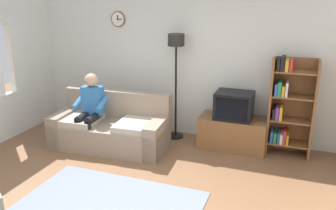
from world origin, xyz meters
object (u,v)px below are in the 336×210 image
object	(u,v)px
tv	(234,105)
bookshelf	(288,106)
couch	(111,129)
floor_lamp	(176,58)
tv_stand	(233,132)
person_on_couch	(90,107)

from	to	relation	value
tv	bookshelf	xyz separation A→B (m)	(0.83, 0.10, 0.06)
couch	floor_lamp	world-z (taller)	floor_lamp
couch	tv_stand	world-z (taller)	couch
bookshelf	floor_lamp	xyz separation A→B (m)	(-1.88, 0.03, 0.64)
person_on_couch	tv	bearing A→B (deg)	18.27
couch	floor_lamp	size ratio (longest dim) A/B	1.06
tv_stand	bookshelf	size ratio (longest dim) A/B	0.69
tv	person_on_couch	size ratio (longest dim) A/B	0.48
tv_stand	person_on_couch	bearing A→B (deg)	-161.17
tv_stand	bookshelf	world-z (taller)	bookshelf
tv	person_on_couch	distance (m)	2.37
bookshelf	couch	bearing A→B (deg)	-165.26
couch	floor_lamp	xyz separation A→B (m)	(0.89, 0.76, 1.14)
couch	bookshelf	size ratio (longest dim) A/B	1.23
couch	tv	distance (m)	2.08
tv_stand	tv	bearing A→B (deg)	-90.00
tv	floor_lamp	size ratio (longest dim) A/B	0.32
person_on_couch	floor_lamp	bearing A→B (deg)	35.76
couch	floor_lamp	distance (m)	1.63
tv_stand	bookshelf	xyz separation A→B (m)	(0.83, 0.07, 0.54)
floor_lamp	person_on_couch	bearing A→B (deg)	-144.24
tv	floor_lamp	distance (m)	1.27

